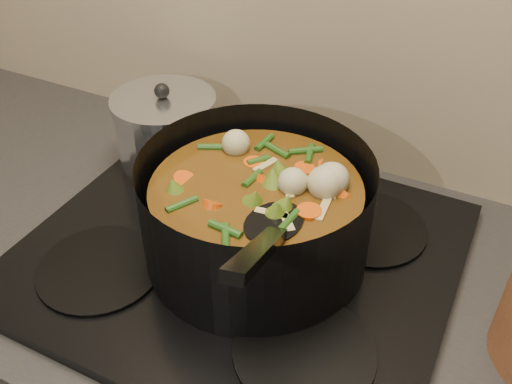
% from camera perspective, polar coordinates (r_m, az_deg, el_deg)
% --- Properties ---
extents(stovetop, '(0.62, 0.54, 0.03)m').
position_cam_1_polar(stovetop, '(0.87, -1.63, -6.09)').
color(stovetop, black).
rests_on(stovetop, counter).
extents(stockpot, '(0.33, 0.43, 0.24)m').
position_cam_1_polar(stockpot, '(0.81, 0.00, -2.21)').
color(stockpot, black).
rests_on(stockpot, stovetop).
extents(saucepan, '(0.18, 0.18, 0.15)m').
position_cam_1_polar(saucepan, '(1.03, -8.99, 6.31)').
color(saucepan, silver).
rests_on(saucepan, stovetop).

